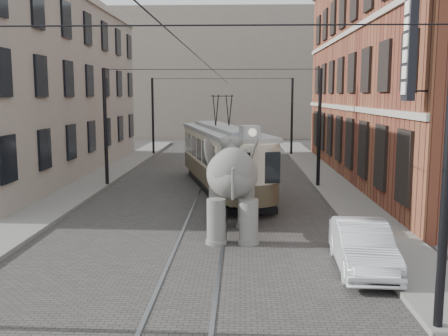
{
  "coord_description": "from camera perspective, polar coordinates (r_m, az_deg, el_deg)",
  "views": [
    {
      "loc": [
        1.29,
        -19.69,
        4.66
      ],
      "look_at": [
        0.69,
        -1.69,
        2.1
      ],
      "focal_mm": 40.94,
      "sensor_mm": 36.0,
      "label": 1
    }
  ],
  "objects": [
    {
      "name": "tram_rails",
      "position": [
        20.27,
        -1.78,
        -5.17
      ],
      "size": [
        1.54,
        80.0,
        0.02
      ],
      "primitive_type": null,
      "color": "slate",
      "rests_on": "ground"
    },
    {
      "name": "tram",
      "position": [
        25.02,
        -0.19,
        2.77
      ],
      "size": [
        5.16,
        12.04,
        4.68
      ],
      "primitive_type": null,
      "rotation": [
        0.0,
        0.0,
        0.24
      ],
      "color": "beige",
      "rests_on": "ground"
    },
    {
      "name": "elephant",
      "position": [
        17.01,
        0.92,
        -2.26
      ],
      "size": [
        3.05,
        5.33,
        3.21
      ],
      "primitive_type": null,
      "rotation": [
        0.0,
        0.0,
        0.03
      ],
      "color": "slate",
      "rests_on": "ground"
    },
    {
      "name": "parked_car",
      "position": [
        14.36,
        15.21,
        -8.43
      ],
      "size": [
        1.57,
        3.99,
        1.29
      ],
      "primitive_type": "imported",
      "rotation": [
        0.0,
        0.0,
        -0.05
      ],
      "color": "silver",
      "rests_on": "ground"
    },
    {
      "name": "ground",
      "position": [
        20.28,
        -1.78,
        -5.2
      ],
      "size": [
        120.0,
        120.0,
        0.0
      ],
      "primitive_type": "plane",
      "color": "#413F3C"
    },
    {
      "name": "distant_block",
      "position": [
        59.75,
        0.71,
        10.34
      ],
      "size": [
        28.0,
        10.0,
        14.0
      ],
      "primitive_type": "cube",
      "color": "gray",
      "rests_on": "ground"
    },
    {
      "name": "sidewalk_left",
      "position": [
        21.67,
        -19.26,
        -4.59
      ],
      "size": [
        2.0,
        60.0,
        0.15
      ],
      "primitive_type": "cube",
      "color": "slate",
      "rests_on": "ground"
    },
    {
      "name": "catenary",
      "position": [
        24.79,
        -1.53,
        4.25
      ],
      "size": [
        11.0,
        30.2,
        6.0
      ],
      "primitive_type": null,
      "color": "black",
      "rests_on": "ground"
    },
    {
      "name": "stucco_building",
      "position": [
        32.14,
        -20.78,
        8.18
      ],
      "size": [
        7.0,
        24.0,
        10.0
      ],
      "primitive_type": "cube",
      "color": "gray",
      "rests_on": "ground"
    },
    {
      "name": "sidewalk_right",
      "position": [
        20.76,
        15.05,
        -4.95
      ],
      "size": [
        2.0,
        60.0,
        0.15
      ],
      "primitive_type": "cube",
      "color": "slate",
      "rests_on": "ground"
    },
    {
      "name": "brick_building",
      "position": [
        30.32,
        20.95,
        10.1
      ],
      "size": [
        8.0,
        26.0,
        12.0
      ],
      "primitive_type": "cube",
      "color": "brown",
      "rests_on": "ground"
    }
  ]
}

